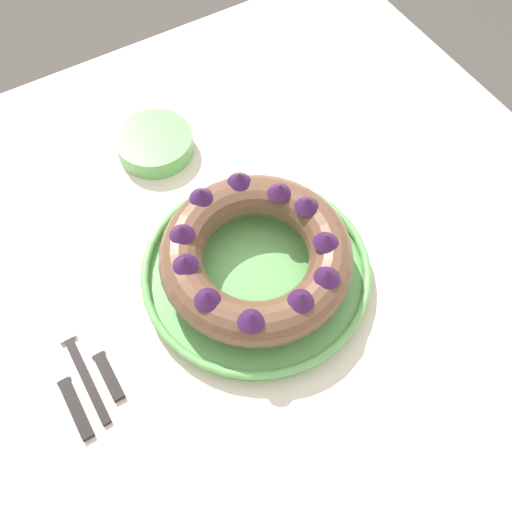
{
  "coord_description": "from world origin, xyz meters",
  "views": [
    {
      "loc": [
        -0.23,
        -0.37,
        1.56
      ],
      "look_at": [
        -0.01,
        0.01,
        0.83
      ],
      "focal_mm": 42.0,
      "sensor_mm": 36.0,
      "label": 1
    }
  ],
  "objects": [
    {
      "name": "dining_table",
      "position": [
        0.0,
        0.0,
        0.67
      ],
      "size": [
        1.12,
        1.15,
        0.77
      ],
      "color": "beige",
      "rests_on": "ground_plane"
    },
    {
      "name": "ground_plane",
      "position": [
        0.0,
        0.0,
        0.0
      ],
      "size": [
        8.0,
        8.0,
        0.0
      ],
      "primitive_type": "plane",
      "color": "#4C4742"
    },
    {
      "name": "serving_dish",
      "position": [
        -0.01,
        0.01,
        0.78
      ],
      "size": [
        0.34,
        0.34,
        0.03
      ],
      "color": "#6BB760",
      "rests_on": "dining_table"
    },
    {
      "name": "side_bowl",
      "position": [
        -0.03,
        0.31,
        0.79
      ],
      "size": [
        0.13,
        0.13,
        0.03
      ],
      "primitive_type": "cylinder",
      "color": "#6BB760",
      "rests_on": "dining_table"
    },
    {
      "name": "serving_knife",
      "position": [
        -0.31,
        -0.0,
        0.77
      ],
      "size": [
        0.02,
        0.2,
        0.01
      ],
      "rotation": [
        0.0,
        0.0,
        0.04
      ],
      "color": "black",
      "rests_on": "dining_table"
    },
    {
      "name": "bundt_cake",
      "position": [
        -0.01,
        0.01,
        0.83
      ],
      "size": [
        0.28,
        0.28,
        0.08
      ],
      "color": "brown",
      "rests_on": "serving_dish"
    },
    {
      "name": "fork",
      "position": [
        -0.29,
        0.02,
        0.77
      ],
      "size": [
        0.02,
        0.19,
        0.01
      ],
      "rotation": [
        0.0,
        0.0,
        0.02
      ],
      "color": "black",
      "rests_on": "dining_table"
    },
    {
      "name": "cake_knife",
      "position": [
        -0.26,
        0.01,
        0.77
      ],
      "size": [
        0.02,
        0.16,
        0.01
      ],
      "rotation": [
        0.0,
        0.0,
        0.1
      ],
      "color": "black",
      "rests_on": "dining_table"
    }
  ]
}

